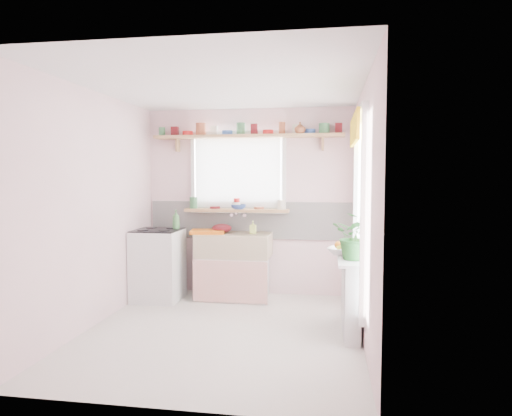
# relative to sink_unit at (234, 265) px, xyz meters

# --- Properties ---
(room) EXTENTS (3.20, 3.20, 3.20)m
(room) POSITION_rel_sink_unit_xyz_m (0.81, -0.43, 0.94)
(room) COLOR silver
(room) RESTS_ON ground
(sink_unit) EXTENTS (0.95, 0.65, 1.11)m
(sink_unit) POSITION_rel_sink_unit_xyz_m (0.00, 0.00, 0.00)
(sink_unit) COLOR white
(sink_unit) RESTS_ON ground
(cooker) EXTENTS (0.58, 0.58, 0.93)m
(cooker) POSITION_rel_sink_unit_xyz_m (-0.95, -0.24, 0.03)
(cooker) COLOR white
(cooker) RESTS_ON ground
(radiator_ledge) EXTENTS (0.22, 0.95, 0.78)m
(radiator_ledge) POSITION_rel_sink_unit_xyz_m (1.45, -1.09, -0.03)
(radiator_ledge) COLOR white
(radiator_ledge) RESTS_ON ground
(windowsill) EXTENTS (1.40, 0.22, 0.04)m
(windowsill) POSITION_rel_sink_unit_xyz_m (-0.00, 0.19, 0.71)
(windowsill) COLOR tan
(windowsill) RESTS_ON room
(pine_shelf) EXTENTS (2.52, 0.24, 0.04)m
(pine_shelf) POSITION_rel_sink_unit_xyz_m (0.15, 0.18, 1.69)
(pine_shelf) COLOR tan
(pine_shelf) RESTS_ON room
(shelf_crockery) EXTENTS (2.47, 0.11, 0.12)m
(shelf_crockery) POSITION_rel_sink_unit_xyz_m (0.15, 0.18, 1.76)
(shelf_crockery) COLOR #3F7F4C
(shelf_crockery) RESTS_ON pine_shelf
(sill_crockery) EXTENTS (1.35, 0.11, 0.12)m
(sill_crockery) POSITION_rel_sink_unit_xyz_m (-0.00, 0.19, 0.78)
(sill_crockery) COLOR #3F7F4C
(sill_crockery) RESTS_ON windowsill
(dish_tray) EXTENTS (0.49, 0.40, 0.04)m
(dish_tray) POSITION_rel_sink_unit_xyz_m (-0.34, -0.03, 0.44)
(dish_tray) COLOR orange
(dish_tray) RESTS_ON sink_unit
(colander) EXTENTS (0.29, 0.29, 0.12)m
(colander) POSITION_rel_sink_unit_xyz_m (-0.18, 0.05, 0.48)
(colander) COLOR #530E16
(colander) RESTS_ON sink_unit
(jade_plant) EXTENTS (0.52, 0.48, 0.47)m
(jade_plant) POSITION_rel_sink_unit_xyz_m (1.48, -1.24, 0.58)
(jade_plant) COLOR #29672B
(jade_plant) RESTS_ON radiator_ledge
(fruit_bowl) EXTENTS (0.40, 0.40, 0.08)m
(fruit_bowl) POSITION_rel_sink_unit_xyz_m (1.37, -0.98, 0.38)
(fruit_bowl) COLOR white
(fruit_bowl) RESTS_ON radiator_ledge
(herb_pot) EXTENTS (0.13, 0.10, 0.23)m
(herb_pot) POSITION_rel_sink_unit_xyz_m (1.48, -1.16, 0.46)
(herb_pot) COLOR #3D6F2C
(herb_pot) RESTS_ON radiator_ledge
(soap_bottle_sink) EXTENTS (0.08, 0.08, 0.17)m
(soap_bottle_sink) POSITION_rel_sink_unit_xyz_m (0.25, 0.03, 0.50)
(soap_bottle_sink) COLOR #C5DA61
(soap_bottle_sink) RESTS_ON sink_unit
(sill_cup) EXTENTS (0.15, 0.15, 0.09)m
(sill_cup) POSITION_rel_sink_unit_xyz_m (0.00, 0.13, 0.77)
(sill_cup) COLOR silver
(sill_cup) RESTS_ON windowsill
(sill_bowl) EXTENTS (0.26, 0.26, 0.06)m
(sill_bowl) POSITION_rel_sink_unit_xyz_m (0.03, 0.13, 0.76)
(sill_bowl) COLOR #2D4992
(sill_bowl) RESTS_ON windowsill
(shelf_vase) EXTENTS (0.19, 0.19, 0.15)m
(shelf_vase) POSITION_rel_sink_unit_xyz_m (0.84, 0.12, 1.78)
(shelf_vase) COLOR brown
(shelf_vase) RESTS_ON pine_shelf
(cooker_bottle) EXTENTS (0.10, 0.10, 0.25)m
(cooker_bottle) POSITION_rel_sink_unit_xyz_m (-0.73, -0.16, 0.61)
(cooker_bottle) COLOR #458A48
(cooker_bottle) RESTS_ON cooker
(fruit) EXTENTS (0.20, 0.14, 0.10)m
(fruit) POSITION_rel_sink_unit_xyz_m (1.37, -0.97, 0.44)
(fruit) COLOR orange
(fruit) RESTS_ON fruit_bowl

